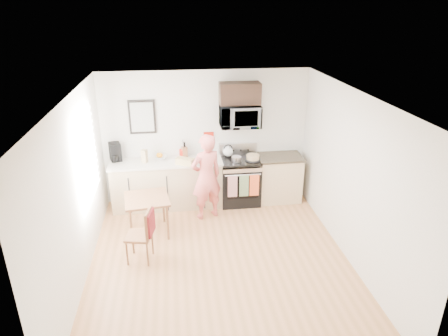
{
  "coord_description": "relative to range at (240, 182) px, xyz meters",
  "views": [
    {
      "loc": [
        -0.61,
        -5.15,
        3.75
      ],
      "look_at": [
        0.19,
        1.0,
        1.16
      ],
      "focal_mm": 32.0,
      "sensor_mm": 36.0,
      "label": 1
    }
  ],
  "objects": [
    {
      "name": "countertop_right",
      "position": [
        0.8,
        0.02,
        0.48
      ],
      "size": [
        0.88,
        0.64,
        0.04
      ],
      "primitive_type": "cube",
      "color": "black",
      "rests_on": "cabinet_right"
    },
    {
      "name": "range",
      "position": [
        0.0,
        0.0,
        0.0
      ],
      "size": [
        0.76,
        0.7,
        1.16
      ],
      "color": "black",
      "rests_on": "floor"
    },
    {
      "name": "ceiling",
      "position": [
        -0.63,
        -1.98,
        2.16
      ],
      "size": [
        4.0,
        4.6,
        0.04
      ],
      "primitive_type": "cube",
      "color": "silver",
      "rests_on": "back_wall"
    },
    {
      "name": "cabinet_right",
      "position": [
        0.8,
        0.02,
        0.01
      ],
      "size": [
        0.84,
        0.6,
        0.9
      ],
      "primitive_type": "cube",
      "color": "tan",
      "rests_on": "floor"
    },
    {
      "name": "cabinet_left",
      "position": [
        -1.43,
        0.02,
        0.01
      ],
      "size": [
        2.1,
        0.6,
        0.9
      ],
      "primitive_type": "cube",
      "color": "tan",
      "rests_on": "floor"
    },
    {
      "name": "left_wall",
      "position": [
        -2.63,
        -1.98,
        0.86
      ],
      "size": [
        0.04,
        4.6,
        2.6
      ],
      "primitive_type": "cube",
      "color": "silver",
      "rests_on": "floor"
    },
    {
      "name": "wall_art",
      "position": [
        -1.83,
        0.3,
        1.31
      ],
      "size": [
        0.5,
        0.04,
        0.65
      ],
      "color": "black",
      "rests_on": "back_wall"
    },
    {
      "name": "fruit_bowl",
      "position": [
        -1.53,
        0.17,
        0.55
      ],
      "size": [
        0.26,
        0.26,
        0.11
      ],
      "color": "white",
      "rests_on": "countertop_left"
    },
    {
      "name": "window",
      "position": [
        -2.59,
        -1.18,
        1.11
      ],
      "size": [
        0.06,
        1.4,
        1.5
      ],
      "color": "white",
      "rests_on": "left_wall"
    },
    {
      "name": "front_wall",
      "position": [
        -0.63,
        -4.28,
        0.86
      ],
      "size": [
        4.0,
        0.04,
        2.6
      ],
      "primitive_type": "cube",
      "color": "silver",
      "rests_on": "floor"
    },
    {
      "name": "upper_cabinet",
      "position": [
        -0.0,
        0.15,
        1.74
      ],
      "size": [
        0.76,
        0.35,
        0.4
      ],
      "primitive_type": "cube",
      "color": "black",
      "rests_on": "back_wall"
    },
    {
      "name": "cake",
      "position": [
        0.24,
        -0.08,
        0.54
      ],
      "size": [
        0.31,
        0.31,
        0.1
      ],
      "color": "black",
      "rests_on": "range"
    },
    {
      "name": "floor",
      "position": [
        -0.63,
        -1.98,
        -0.44
      ],
      "size": [
        4.6,
        4.6,
        0.0
      ],
      "primitive_type": "plane",
      "color": "#AE7443",
      "rests_on": "ground"
    },
    {
      "name": "back_wall",
      "position": [
        -0.63,
        0.32,
        0.86
      ],
      "size": [
        4.0,
        0.04,
        2.6
      ],
      "primitive_type": "cube",
      "color": "silver",
      "rests_on": "floor"
    },
    {
      "name": "milk_carton",
      "position": [
        -1.82,
        0.02,
        0.63
      ],
      "size": [
        0.13,
        0.13,
        0.26
      ],
      "primitive_type": "cube",
      "rotation": [
        0.0,
        0.0,
        -0.43
      ],
      "color": "tan",
      "rests_on": "countertop_left"
    },
    {
      "name": "knife_block",
      "position": [
        -1.07,
        0.22,
        0.61
      ],
      "size": [
        0.12,
        0.15,
        0.2
      ],
      "primitive_type": "cube",
      "rotation": [
        0.0,
        0.0,
        0.25
      ],
      "color": "brown",
      "rests_on": "countertop_left"
    },
    {
      "name": "right_wall",
      "position": [
        1.37,
        -1.98,
        0.86
      ],
      "size": [
        0.04,
        4.6,
        2.6
      ],
      "primitive_type": "cube",
      "color": "silver",
      "rests_on": "floor"
    },
    {
      "name": "kettle",
      "position": [
        -0.21,
        0.18,
        0.6
      ],
      "size": [
        0.2,
        0.2,
        0.25
      ],
      "color": "white",
      "rests_on": "range"
    },
    {
      "name": "wall_trivet",
      "position": [
        -0.58,
        0.31,
        0.86
      ],
      "size": [
        0.2,
        0.02,
        0.2
      ],
      "primitive_type": "cube",
      "color": "#AF1D0F",
      "rests_on": "back_wall"
    },
    {
      "name": "chair",
      "position": [
        -1.74,
        -1.78,
        0.13
      ],
      "size": [
        0.48,
        0.44,
        0.89
      ],
      "rotation": [
        0.0,
        0.0,
        -0.2
      ],
      "color": "brown",
      "rests_on": "floor"
    },
    {
      "name": "pot",
      "position": [
        -0.09,
        -0.11,
        0.54
      ],
      "size": [
        0.19,
        0.32,
        0.09
      ],
      "rotation": [
        0.0,
        0.0,
        -0.2
      ],
      "color": "silver",
      "rests_on": "range"
    },
    {
      "name": "dining_table",
      "position": [
        -1.77,
        -0.97,
        0.17
      ],
      "size": [
        0.73,
        0.73,
        0.68
      ],
      "rotation": [
        0.0,
        0.0,
        0.13
      ],
      "color": "brown",
      "rests_on": "floor"
    },
    {
      "name": "person",
      "position": [
        -0.71,
        -0.53,
        0.38
      ],
      "size": [
        0.69,
        0.58,
        1.63
      ],
      "primitive_type": "imported",
      "rotation": [
        0.0,
        0.0,
        3.52
      ],
      "color": "#D6473A",
      "rests_on": "floor"
    },
    {
      "name": "coffee_maker",
      "position": [
        -2.38,
        0.19,
        0.67
      ],
      "size": [
        0.26,
        0.32,
        0.35
      ],
      "rotation": [
        0.0,
        0.0,
        0.31
      ],
      "color": "black",
      "rests_on": "countertop_left"
    },
    {
      "name": "microwave",
      "position": [
        -0.0,
        0.1,
        1.32
      ],
      "size": [
        0.76,
        0.51,
        0.42
      ],
      "primitive_type": "imported",
      "color": "silver",
      "rests_on": "back_wall"
    },
    {
      "name": "utensil_crock",
      "position": [
        -1.11,
        0.24,
        0.64
      ],
      "size": [
        0.12,
        0.12,
        0.35
      ],
      "color": "#AF1D0F",
      "rests_on": "countertop_left"
    },
    {
      "name": "countertop_left",
      "position": [
        -1.43,
        0.02,
        0.48
      ],
      "size": [
        2.14,
        0.64,
        0.04
      ],
      "primitive_type": "cube",
      "color": "silver",
      "rests_on": "cabinet_left"
    },
    {
      "name": "bread_bag",
      "position": [
        -1.07,
        -0.18,
        0.57
      ],
      "size": [
        0.37,
        0.31,
        0.12
      ],
      "primitive_type": "cube",
      "rotation": [
        0.0,
        0.0,
        -0.53
      ],
      "color": "tan",
      "rests_on": "countertop_left"
    }
  ]
}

